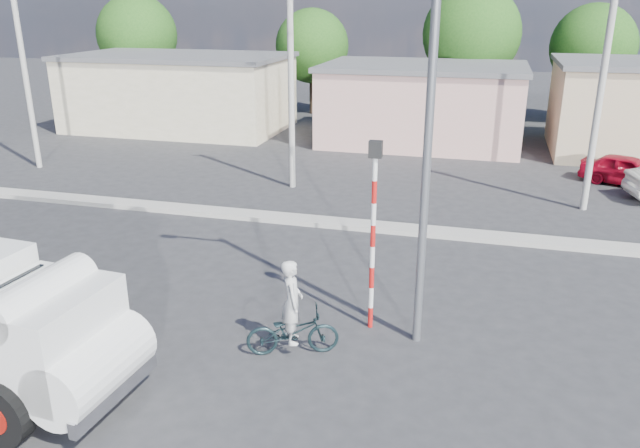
% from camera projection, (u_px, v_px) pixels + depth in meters
% --- Properties ---
extents(ground_plane, '(120.00, 120.00, 0.00)m').
position_uv_depth(ground_plane, '(215.00, 340.00, 13.82)').
color(ground_plane, '#2C2C2F').
rests_on(ground_plane, ground).
extents(median, '(40.00, 0.80, 0.16)m').
position_uv_depth(median, '(313.00, 221.00, 21.06)').
color(median, '#99968E').
rests_on(median, ground).
extents(bicycle, '(2.07, 1.33, 1.03)m').
position_uv_depth(bicycle, '(293.00, 332.00, 13.15)').
color(bicycle, black).
rests_on(bicycle, ground).
extents(cyclist, '(0.65, 0.78, 1.84)m').
position_uv_depth(cyclist, '(292.00, 315.00, 13.01)').
color(cyclist, silver).
rests_on(cyclist, ground).
extents(car_red, '(3.89, 2.74, 1.23)m').
position_uv_depth(car_red, '(628.00, 170.00, 25.25)').
color(car_red, '#A3081D').
rests_on(car_red, ground).
extents(traffic_pole, '(0.28, 0.18, 4.36)m').
position_uv_depth(traffic_pole, '(373.00, 221.00, 13.52)').
color(traffic_pole, red).
rests_on(traffic_pole, ground).
extents(streetlight, '(2.34, 0.22, 9.00)m').
position_uv_depth(streetlight, '(421.00, 116.00, 12.21)').
color(streetlight, slate).
rests_on(streetlight, ground).
extents(building_row, '(37.80, 7.30, 4.44)m').
position_uv_depth(building_row, '(405.00, 101.00, 32.81)').
color(building_row, '#C4BB94').
rests_on(building_row, ground).
extents(tree_row, '(34.13, 7.32, 8.10)m').
position_uv_depth(tree_row, '(368.00, 39.00, 38.74)').
color(tree_row, '#38281E').
rests_on(tree_row, ground).
extents(utility_poles, '(35.40, 0.24, 8.00)m').
position_uv_depth(utility_poles, '(429.00, 89.00, 22.54)').
color(utility_poles, '#99968E').
rests_on(utility_poles, ground).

